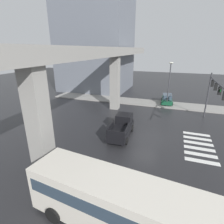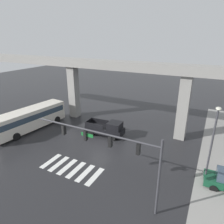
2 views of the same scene
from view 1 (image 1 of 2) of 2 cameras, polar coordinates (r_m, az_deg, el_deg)
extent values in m
plane|color=#232326|center=(19.89, 10.74, -8.07)|extent=(120.00, 120.00, 0.00)
cube|color=silver|center=(17.62, 27.00, -13.99)|extent=(0.55, 2.80, 0.01)
cube|color=silver|center=(18.55, 26.63, -12.17)|extent=(0.55, 2.80, 0.01)
cube|color=silver|center=(19.50, 26.30, -10.52)|extent=(0.55, 2.80, 0.01)
cube|color=silver|center=(20.46, 26.01, -9.03)|extent=(0.55, 2.80, 0.01)
cube|color=silver|center=(21.44, 25.75, -7.67)|extent=(0.55, 2.80, 0.01)
cube|color=silver|center=(22.43, 25.51, -6.43)|extent=(0.55, 2.80, 0.01)
cube|color=gray|center=(19.56, -7.29, 18.46)|extent=(53.23, 2.20, 1.20)
cube|color=gray|center=(13.57, -22.43, -3.78)|extent=(1.30, 1.30, 8.18)
cube|color=gray|center=(27.81, 0.95, 9.20)|extent=(1.30, 1.30, 8.18)
cube|color=slate|center=(43.46, -5.40, 28.68)|extent=(12.89, 14.73, 32.01)
cube|color=gray|center=(32.27, 11.05, 2.98)|extent=(4.00, 36.00, 0.15)
cube|color=black|center=(19.48, 2.97, -5.78)|extent=(5.20, 2.18, 0.80)
cube|color=black|center=(20.44, 3.96, -1.95)|extent=(1.79, 1.84, 0.90)
cube|color=#3F5160|center=(20.87, 4.24, -1.49)|extent=(0.19, 1.67, 0.77)
cube|color=black|center=(18.38, -0.49, -4.97)|extent=(2.65, 0.25, 0.60)
cube|color=black|center=(18.00, 4.87, -5.60)|extent=(2.65, 0.25, 0.60)
cube|color=black|center=(16.99, 1.03, -7.14)|extent=(0.20, 1.75, 0.60)
cylinder|color=black|center=(21.24, 1.58, -4.71)|extent=(0.77, 0.32, 0.76)
cylinder|color=black|center=(20.90, 6.39, -5.26)|extent=(0.77, 0.32, 0.76)
cylinder|color=black|center=(18.51, -0.96, -8.59)|extent=(0.77, 0.32, 0.76)
cylinder|color=black|center=(18.12, 4.58, -9.33)|extent=(0.77, 0.32, 0.76)
cube|color=beige|center=(10.15, 4.48, -28.13)|extent=(3.65, 11.01, 2.70)
cube|color=#2D3D4C|center=(9.80, 4.56, -26.27)|extent=(3.63, 10.47, 0.76)
cube|color=#2D3D4C|center=(12.31, -20.59, -17.41)|extent=(2.25, 0.32, 1.49)
cylinder|color=black|center=(11.80, -18.26, -28.85)|extent=(0.45, 0.99, 0.96)
cylinder|color=black|center=(13.06, -10.37, -22.27)|extent=(0.45, 0.99, 0.96)
cube|color=#14472D|center=(32.64, 17.23, 3.67)|extent=(4.40, 2.03, 0.64)
cube|color=#384756|center=(32.36, 17.36, 4.82)|extent=(2.33, 1.63, 0.76)
cylinder|color=black|center=(33.99, 15.71, 3.88)|extent=(0.65, 0.28, 0.64)
cylinder|color=black|center=(34.04, 18.61, 3.61)|extent=(0.65, 0.28, 0.64)
cylinder|color=black|center=(31.42, 15.62, 2.62)|extent=(0.65, 0.28, 0.64)
cylinder|color=black|center=(31.48, 18.75, 2.33)|extent=(0.65, 0.28, 0.64)
cylinder|color=#38383D|center=(27.55, 28.42, 4.61)|extent=(0.18, 0.18, 6.20)
cylinder|color=#38383D|center=(21.86, 31.32, 7.51)|extent=(10.80, 0.14, 0.14)
cube|color=black|center=(25.62, 29.60, 8.01)|extent=(0.24, 0.32, 0.84)
sphere|color=orange|center=(25.62, 29.60, 8.01)|extent=(0.17, 0.17, 0.17)
cube|color=black|center=(23.49, 30.40, 7.03)|extent=(0.24, 0.32, 0.84)
sphere|color=orange|center=(23.49, 30.40, 7.03)|extent=(0.17, 0.17, 0.17)
cube|color=black|center=(21.37, 31.36, 5.84)|extent=(0.24, 0.32, 0.84)
sphere|color=orange|center=(21.37, 31.36, 5.84)|extent=(0.17, 0.17, 0.17)
cube|color=#19722D|center=(21.50, 31.32, 6.11)|extent=(1.10, 0.04, 0.28)
cylinder|color=#38383D|center=(30.01, 17.76, 7.90)|extent=(0.16, 0.16, 7.00)
ellipsoid|color=beige|center=(29.54, 18.51, 14.78)|extent=(0.44, 0.70, 0.24)
camera|label=2|loc=(33.08, 51.68, 18.20)|focal=31.93mm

